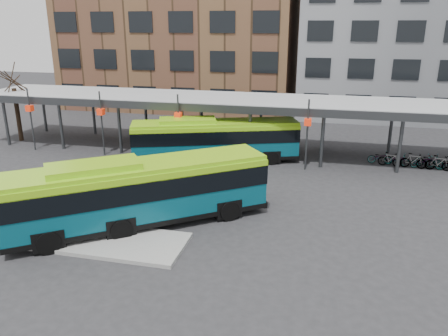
{
  "coord_description": "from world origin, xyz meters",
  "views": [
    {
      "loc": [
        7.2,
        -19.02,
        9.48
      ],
      "look_at": [
        1.81,
        3.45,
        1.8
      ],
      "focal_mm": 35.0,
      "sensor_mm": 36.0,
      "label": 1
    }
  ],
  "objects_px": {
    "bus_rear": "(215,139)",
    "pedestrian": "(58,223)",
    "bus_front": "(139,191)",
    "tree": "(17,112)"
  },
  "relations": [
    {
      "from": "tree",
      "to": "bus_rear",
      "type": "bearing_deg",
      "value": -6.47
    },
    {
      "from": "bus_front",
      "to": "bus_rear",
      "type": "bearing_deg",
      "value": 48.39
    },
    {
      "from": "bus_rear",
      "to": "pedestrian",
      "type": "xyz_separation_m",
      "value": [
        -3.55,
        -13.76,
        -0.57
      ]
    },
    {
      "from": "bus_front",
      "to": "pedestrian",
      "type": "bearing_deg",
      "value": -169.67
    },
    {
      "from": "bus_front",
      "to": "bus_rear",
      "type": "xyz_separation_m",
      "value": [
        0.91,
        10.9,
        -0.12
      ]
    },
    {
      "from": "tree",
      "to": "pedestrian",
      "type": "relative_size",
      "value": 3.07
    },
    {
      "from": "bus_front",
      "to": "bus_rear",
      "type": "relative_size",
      "value": 0.98
    },
    {
      "from": "bus_front",
      "to": "bus_rear",
      "type": "distance_m",
      "value": 10.94
    },
    {
      "from": "bus_front",
      "to": "tree",
      "type": "bearing_deg",
      "value": 105.39
    },
    {
      "from": "tree",
      "to": "pedestrian",
      "type": "height_order",
      "value": "tree"
    }
  ]
}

